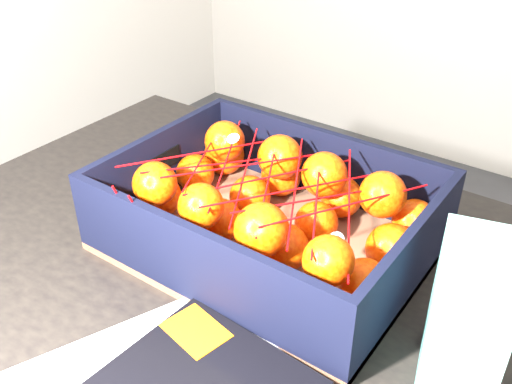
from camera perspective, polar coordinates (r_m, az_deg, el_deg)
The scene contains 5 objects.
table at distance 0.85m, azimuth 1.52°, elevation -14.70°, with size 1.20×0.81×0.75m.
produce_crate at distance 0.83m, azimuth 1.21°, elevation -3.30°, with size 0.44×0.33×0.13m.
clementine_heap at distance 0.82m, azimuth 1.45°, elevation -1.87°, with size 0.42×0.31×0.12m.
mesh_net at distance 0.79m, azimuth 0.55°, elevation 1.14°, with size 0.36×0.29×0.09m.
retail_carton at distance 0.66m, azimuth 20.26°, elevation -11.57°, with size 0.08×0.12×0.17m, color silver.
Camera 1 is at (0.25, -0.63, 1.27)m, focal length 40.27 mm.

